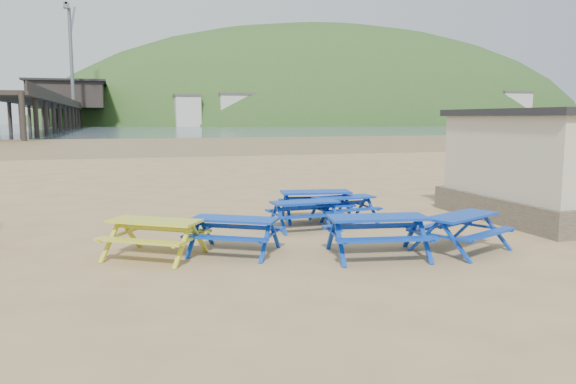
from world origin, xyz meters
name	(u,v)px	position (x,y,z in m)	size (l,w,h in m)	color
ground	(260,245)	(0.00, 0.00, 0.00)	(400.00, 400.00, 0.00)	tan
wet_sand	(145,143)	(0.00, 55.00, 0.00)	(400.00, 400.00, 0.00)	olive
sea	(128,127)	(0.00, 170.00, 0.01)	(400.00, 400.00, 0.00)	#485A67
picnic_table_blue_a	(305,215)	(1.61, 1.56, 0.37)	(1.81, 1.49, 0.73)	#001DA7
picnic_table_blue_b	(316,205)	(2.33, 2.72, 0.41)	(2.18, 1.86, 0.82)	#001DA7
picnic_table_blue_c	(343,209)	(2.96, 2.16, 0.36)	(1.83, 1.53, 0.72)	#001DA7
picnic_table_blue_d	(235,236)	(-0.69, -0.57, 0.39)	(2.33, 2.21, 0.77)	#001DA7
picnic_table_blue_e	(377,236)	(2.12, -1.72, 0.43)	(2.29, 1.96, 0.86)	#001DA7
picnic_table_blue_f	(461,233)	(4.10, -1.78, 0.40)	(2.38, 2.20, 0.80)	#001DA7
picnic_table_yellow	(155,239)	(-2.35, -0.44, 0.40)	(2.43, 2.33, 0.80)	#BDD62E
pier	(67,110)	(-17.99, 178.23, 5.46)	(24.00, 220.00, 39.29)	black
headland_town	(329,146)	(90.00, 229.68, -9.91)	(264.00, 144.00, 108.00)	#2D4C1E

